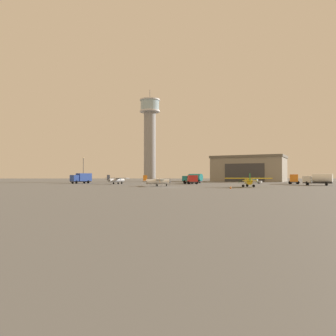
% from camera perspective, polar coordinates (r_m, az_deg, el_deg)
% --- Properties ---
extents(ground_plane, '(400.00, 400.00, 0.00)m').
position_cam_1_polar(ground_plane, '(68.03, 0.30, -3.45)').
color(ground_plane, '#60605E').
extents(control_tower, '(8.28, 8.28, 37.74)m').
position_cam_1_polar(control_tower, '(132.26, -3.26, 6.13)').
color(control_tower, gray).
rests_on(control_tower, ground_plane).
extents(hangar, '(34.41, 29.70, 10.73)m').
position_cam_1_polar(hangar, '(139.93, 14.21, -0.12)').
color(hangar, gray).
rests_on(hangar, ground_plane).
extents(airplane_white, '(6.84, 8.75, 2.57)m').
position_cam_1_polar(airplane_white, '(74.43, -1.92, -2.34)').
color(airplane_white, white).
rests_on(airplane_white, ground_plane).
extents(airplane_silver, '(7.84, 7.09, 2.68)m').
position_cam_1_polar(airplane_silver, '(94.64, -9.21, -2.08)').
color(airplane_silver, '#B7BABF').
rests_on(airplane_silver, ground_plane).
extents(airplane_yellow, '(9.97, 7.80, 2.93)m').
position_cam_1_polar(airplane_yellow, '(70.42, 14.09, -2.23)').
color(airplane_yellow, gold).
rests_on(airplane_yellow, ground_plane).
extents(truck_flatbed_red, '(4.11, 6.61, 2.57)m').
position_cam_1_polar(truck_flatbed_red, '(93.11, 4.19, -2.11)').
color(truck_flatbed_red, '#38383D').
rests_on(truck_flatbed_red, ground_plane).
extents(truck_box_blue, '(6.24, 6.29, 3.19)m').
position_cam_1_polar(truck_box_blue, '(103.69, -15.13, -1.70)').
color(truck_box_blue, '#38383D').
rests_on(truck_box_blue, ground_plane).
extents(truck_fuel_tanker_teal, '(6.68, 6.03, 3.04)m').
position_cam_1_polar(truck_fuel_tanker_teal, '(104.69, 4.48, -1.80)').
color(truck_fuel_tanker_teal, '#38383D').
rests_on(truck_fuel_tanker_teal, ground_plane).
extents(truck_fuel_tanker_white, '(6.90, 5.80, 2.99)m').
position_cam_1_polar(truck_fuel_tanker_white, '(89.51, 25.19, -1.76)').
color(truck_fuel_tanker_white, '#38383D').
rests_on(truck_fuel_tanker_white, ground_plane).
extents(truck_box_orange, '(4.51, 6.64, 2.81)m').
position_cam_1_polar(truck_box_orange, '(100.23, 21.48, -1.76)').
color(truck_box_orange, '#38383D').
rests_on(truck_box_orange, ground_plane).
extents(car_silver, '(4.83, 3.84, 1.37)m').
position_cam_1_polar(car_silver, '(101.28, 15.00, -2.29)').
color(car_silver, '#B7BABF').
rests_on(car_silver, ground_plane).
extents(light_post_west, '(0.44, 0.44, 9.00)m').
position_cam_1_polar(light_post_west, '(117.13, -14.82, 0.09)').
color(light_post_west, '#38383D').
rests_on(light_post_west, ground_plane).
extents(traffic_cone_near_left, '(0.36, 0.36, 0.60)m').
position_cam_1_polar(traffic_cone_near_left, '(61.45, 11.09, -3.38)').
color(traffic_cone_near_left, black).
rests_on(traffic_cone_near_left, ground_plane).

